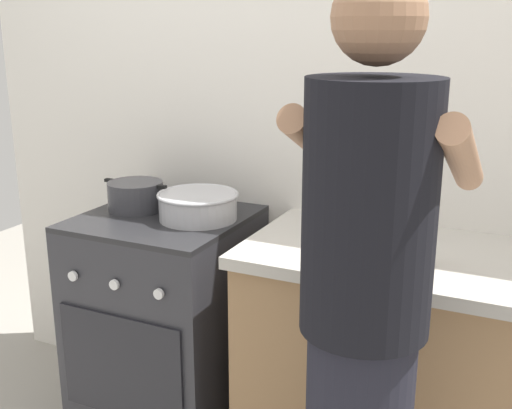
# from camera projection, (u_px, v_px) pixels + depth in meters

# --- Properties ---
(back_wall) EXTENTS (3.20, 0.10, 2.50)m
(back_wall) POSITION_uv_depth(u_px,v_px,m) (336.00, 120.00, 2.32)
(back_wall) COLOR silver
(back_wall) RESTS_ON ground
(countertop) EXTENTS (1.00, 0.60, 0.90)m
(countertop) POSITION_uv_depth(u_px,v_px,m) (394.00, 376.00, 2.09)
(countertop) COLOR #99724C
(countertop) RESTS_ON ground
(stove_range) EXTENTS (0.60, 0.62, 0.90)m
(stove_range) POSITION_uv_depth(u_px,v_px,m) (168.00, 325.00, 2.46)
(stove_range) COLOR #2D2D33
(stove_range) RESTS_ON ground
(pot) EXTENTS (0.28, 0.21, 0.11)m
(pot) POSITION_uv_depth(u_px,v_px,m) (136.00, 196.00, 2.40)
(pot) COLOR #38383D
(pot) RESTS_ON stove_range
(mixing_bowl) EXTENTS (0.30, 0.30, 0.10)m
(mixing_bowl) POSITION_uv_depth(u_px,v_px,m) (198.00, 205.00, 2.28)
(mixing_bowl) COLOR #B7B7BC
(mixing_bowl) RESTS_ON stove_range
(utensil_crock) EXTENTS (0.10, 0.10, 0.31)m
(utensil_crock) POSITION_uv_depth(u_px,v_px,m) (347.00, 202.00, 2.18)
(utensil_crock) COLOR silver
(utensil_crock) RESTS_ON countertop
(spice_bottle) EXTENTS (0.04, 0.04, 0.09)m
(spice_bottle) POSITION_uv_depth(u_px,v_px,m) (423.00, 250.00, 1.85)
(spice_bottle) COLOR silver
(spice_bottle) RESTS_ON countertop
(person) EXTENTS (0.41, 0.50, 1.70)m
(person) POSITION_uv_depth(u_px,v_px,m) (363.00, 342.00, 1.47)
(person) COLOR black
(person) RESTS_ON ground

